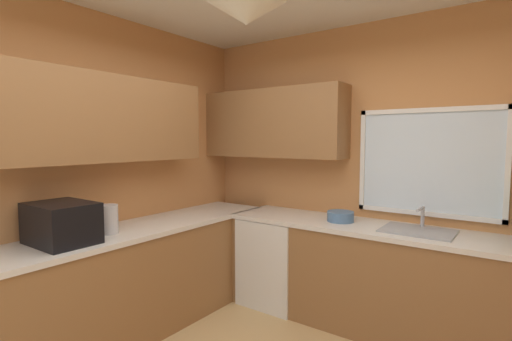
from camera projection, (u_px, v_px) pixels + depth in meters
name	position (u px, v px, depth m)	size (l,w,h in m)	color
room_shell	(246.00, 116.00, 2.51)	(3.66, 3.91, 2.76)	#C6844C
counter_run_left	(97.00, 293.00, 2.90)	(0.65, 3.52, 0.90)	olive
counter_run_back	(379.00, 278.00, 3.21)	(2.75, 0.65, 0.90)	olive
dishwasher	(277.00, 260.00, 3.77)	(0.60, 0.60, 0.85)	white
microwave	(62.00, 223.00, 2.65)	(0.48, 0.36, 0.29)	black
kettle	(108.00, 219.00, 2.93)	(0.15, 0.15, 0.23)	#B7B7BC
sink_assembly	(418.00, 230.00, 3.00)	(0.54, 0.40, 0.19)	#9EA0A5
bowl	(340.00, 216.00, 3.37)	(0.24, 0.24, 0.09)	#4C7099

